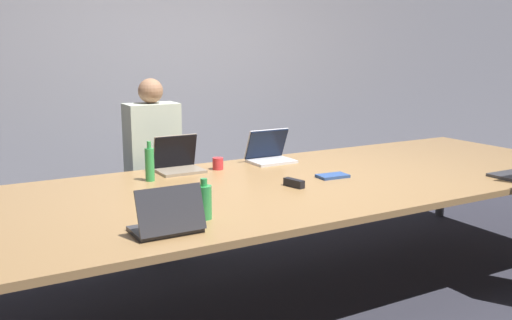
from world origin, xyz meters
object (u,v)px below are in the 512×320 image
object	(u,v)px
laptop_far_center	(269,152)
bottle_far_midleft	(150,164)
laptop_near_left	(168,220)
person_far_midleft	(153,170)
cup_far_midleft	(218,164)
laptop_far_midleft	(178,161)
stapler	(294,183)
bottle_near_left	(204,202)

from	to	relation	value
laptop_far_center	bottle_far_midleft	bearing A→B (deg)	-171.16
bottle_far_midleft	laptop_near_left	xyz separation A→B (m)	(-0.29, -1.08, -0.05)
person_far_midleft	cup_far_midleft	size ratio (longest dim) A/B	15.89
person_far_midleft	laptop_near_left	size ratio (longest dim) A/B	4.20
bottle_far_midleft	laptop_far_center	world-z (taller)	bottle_far_midleft
laptop_far_midleft	laptop_near_left	distance (m)	1.40
laptop_far_midleft	cup_far_midleft	world-z (taller)	laptop_far_midleft
cup_far_midleft	laptop_near_left	bearing A→B (deg)	-125.43
laptop_far_midleft	stapler	size ratio (longest dim) A/B	2.05
laptop_far_midleft	cup_far_midleft	distance (m)	0.29
bottle_far_midleft	laptop_far_center	size ratio (longest dim) A/B	0.79
bottle_near_left	laptop_far_midleft	bearing A→B (deg)	74.46
laptop_near_left	laptop_far_center	world-z (taller)	laptop_far_center
laptop_far_midleft	person_far_midleft	world-z (taller)	person_far_midleft
cup_far_midleft	bottle_far_midleft	world-z (taller)	bottle_far_midleft
laptop_far_midleft	laptop_near_left	world-z (taller)	laptop_far_midleft
laptop_far_midleft	laptop_far_center	distance (m)	0.74
laptop_far_midleft	laptop_far_center	xyz separation A→B (m)	(0.74, -0.03, -0.00)
bottle_far_midleft	laptop_far_center	distance (m)	1.03
person_far_midleft	stapler	xyz separation A→B (m)	(0.49, -1.25, 0.10)
bottle_far_midleft	bottle_near_left	world-z (taller)	bottle_far_midleft
cup_far_midleft	bottle_near_left	bearing A→B (deg)	-119.36
laptop_far_midleft	bottle_far_midleft	distance (m)	0.34
cup_far_midleft	person_far_midleft	bearing A→B (deg)	119.62
person_far_midleft	laptop_far_center	distance (m)	0.92
stapler	person_far_midleft	bearing A→B (deg)	98.66
stapler	laptop_far_center	bearing A→B (deg)	57.21
laptop_near_left	laptop_far_center	bearing A→B (deg)	-136.55
laptop_far_midleft	laptop_far_center	size ratio (longest dim) A/B	0.95
person_far_midleft	bottle_far_midleft	world-z (taller)	person_far_midleft
laptop_far_center	laptop_far_midleft	bearing A→B (deg)	177.41
laptop_far_midleft	stapler	bearing A→B (deg)	-60.07
person_far_midleft	laptop_far_center	bearing A→B (deg)	-31.63
cup_far_midleft	stapler	bearing A→B (deg)	-75.18
laptop_far_midleft	stapler	world-z (taller)	laptop_far_midleft
bottle_far_midleft	bottle_near_left	distance (m)	0.96
bottle_far_midleft	laptop_far_midleft	bearing A→B (deg)	34.90
bottle_near_left	laptop_far_center	xyz separation A→B (m)	(1.06, 1.11, -0.02)
laptop_far_midleft	bottle_near_left	distance (m)	1.19
person_far_midleft	laptop_far_midleft	bearing A→B (deg)	-86.33
laptop_far_midleft	laptop_far_center	world-z (taller)	laptop_far_midleft
bottle_far_midleft	stapler	world-z (taller)	bottle_far_midleft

